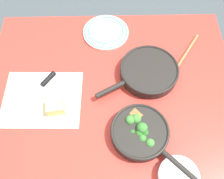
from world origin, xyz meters
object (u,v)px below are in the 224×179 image
Objects in this scene: cheese_block at (56,106)px; prep_bowl_steel at (178,177)px; skillet_broccoli at (140,132)px; wooden_spoon at (178,66)px; skillet_eggs at (148,72)px; grater_knife at (43,85)px; dinner_plate_stack at (106,31)px.

prep_bowl_steel is (0.49, -0.30, -0.01)m from cheese_block.
cheese_block is at bearing -154.33° from skillet_broccoli.
cheese_block is 0.58m from prep_bowl_steel.
wooden_spoon is at bearing 81.10° from prep_bowl_steel.
skillet_broccoli is at bearing 50.26° from skillet_eggs.
wooden_spoon is at bearing 20.66° from cheese_block.
skillet_eggs reaches higher than grater_knife.
wooden_spoon is 0.61m from cheese_block.
grater_knife is at bearing -22.32° from skillet_eggs.
skillet_eggs is 1.95× the size of grater_knife.
prep_bowl_steel reaches higher than dinner_plate_stack.
grater_knife is 0.14m from cheese_block.
cheese_block is at bearing -116.91° from dinner_plate_stack.
dinner_plate_stack reaches higher than wooden_spoon.
grater_knife is 0.71m from prep_bowl_steel.
dinner_plate_stack is at bearing -81.55° from skillet_eggs.
skillet_broccoli reaches higher than dinner_plate_stack.
prep_bowl_steel is at bearing -31.73° from cheese_block.
skillet_broccoli reaches higher than grater_knife.
wooden_spoon is at bearing 168.16° from skillet_eggs.
cheese_block is at bearing 68.03° from grater_knife.
wooden_spoon is at bearing -32.36° from dinner_plate_stack.
skillet_broccoli reaches higher than skillet_eggs.
skillet_eggs is at bearing 123.68° from skillet_broccoli.
grater_knife is at bearing -132.95° from dinner_plate_stack.
prep_bowl_steel is at bearing 70.21° from skillet_eggs.
dinner_plate_stack reaches higher than grater_knife.
wooden_spoon is 2.06× the size of prep_bowl_steel.
prep_bowl_steel is (0.27, -0.74, 0.01)m from dinner_plate_stack.
skillet_broccoli is at bearing -76.32° from dinner_plate_stack.
skillet_eggs is at bearing 132.49° from grater_knife.
skillet_eggs is 0.50m from grater_knife.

